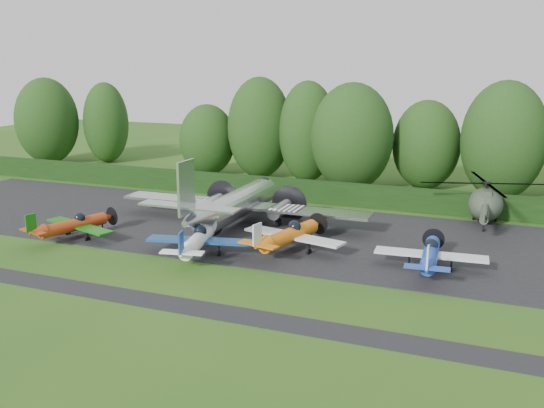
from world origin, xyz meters
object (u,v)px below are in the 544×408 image
at_px(transport_plane, 235,204).
at_px(helicopter, 486,201).
at_px(light_plane_blue, 430,254).
at_px(light_plane_red, 74,225).
at_px(light_plane_orange, 289,235).
at_px(light_plane_white, 198,240).

distance_m(transport_plane, helicopter, 20.85).
bearing_deg(transport_plane, light_plane_blue, -16.48).
relative_size(light_plane_red, light_plane_orange, 0.89).
xyz_separation_m(transport_plane, helicopter, (18.84, 8.95, -0.07)).
relative_size(light_plane_red, light_plane_blue, 0.97).
height_order(light_plane_orange, light_plane_blue, light_plane_orange).
bearing_deg(light_plane_red, helicopter, 12.91).
xyz_separation_m(light_plane_red, helicopter, (28.86, 16.57, 0.75)).
height_order(light_plane_red, light_plane_blue, light_plane_blue).
bearing_deg(light_plane_white, light_plane_red, -168.77).
bearing_deg(light_plane_orange, light_plane_blue, -15.61).
distance_m(light_plane_orange, light_plane_blue, 9.85).
bearing_deg(transport_plane, helicopter, 25.80).
bearing_deg(light_plane_orange, light_plane_red, 177.30).
distance_m(transport_plane, light_plane_white, 7.94).
relative_size(light_plane_orange, helicopter, 0.65).
xyz_separation_m(light_plane_white, light_plane_blue, (15.36, 2.94, -0.05)).
xyz_separation_m(light_plane_red, light_plane_blue, (26.24, 2.71, 0.03)).
distance_m(light_plane_red, light_plane_blue, 26.38).
xyz_separation_m(transport_plane, light_plane_white, (0.85, -7.86, -0.74)).
bearing_deg(helicopter, light_plane_red, -148.47).
xyz_separation_m(light_plane_white, helicopter, (17.99, 16.80, 0.67)).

